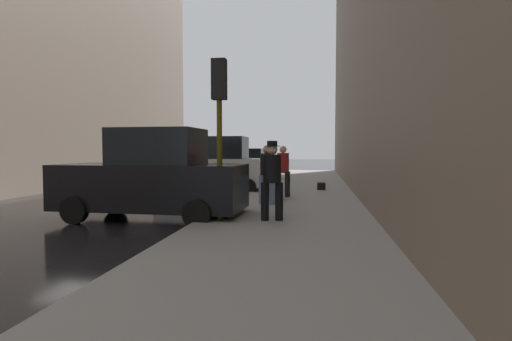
{
  "coord_description": "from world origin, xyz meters",
  "views": [
    {
      "loc": [
        6.68,
        -10.98,
        1.74
      ],
      "look_at": [
        4.39,
        3.9,
        0.94
      ],
      "focal_mm": 28.0,
      "sensor_mm": 36.0,
      "label": 1
    }
  ],
  "objects_px": {
    "rolling_suitcase": "(270,189)",
    "pedestrian_in_red_jacket": "(283,168)",
    "fire_hydrant": "(268,176)",
    "parked_black_suv": "(153,178)",
    "pedestrian_with_fedora": "(272,176)",
    "duffel_bag": "(321,186)",
    "parked_gray_coupe": "(259,162)",
    "parked_white_van": "(217,167)",
    "pedestrian_in_jeans": "(267,171)",
    "traffic_light": "(219,104)",
    "parked_dark_green_sedan": "(243,166)"
  },
  "relations": [
    {
      "from": "rolling_suitcase",
      "to": "parked_dark_green_sedan",
      "type": "bearing_deg",
      "value": 106.09
    },
    {
      "from": "fire_hydrant",
      "to": "pedestrian_in_red_jacket",
      "type": "relative_size",
      "value": 0.41
    },
    {
      "from": "parked_dark_green_sedan",
      "to": "pedestrian_in_red_jacket",
      "type": "height_order",
      "value": "pedestrian_in_red_jacket"
    },
    {
      "from": "parked_white_van",
      "to": "fire_hydrant",
      "type": "relative_size",
      "value": 6.54
    },
    {
      "from": "fire_hydrant",
      "to": "pedestrian_in_jeans",
      "type": "bearing_deg",
      "value": -83.25
    },
    {
      "from": "parked_white_van",
      "to": "pedestrian_with_fedora",
      "type": "xyz_separation_m",
      "value": [
        3.04,
        -6.92,
        0.1
      ]
    },
    {
      "from": "parked_black_suv",
      "to": "duffel_bag",
      "type": "relative_size",
      "value": 10.55
    },
    {
      "from": "parked_black_suv",
      "to": "pedestrian_with_fedora",
      "type": "bearing_deg",
      "value": -10.48
    },
    {
      "from": "parked_gray_coupe",
      "to": "pedestrian_in_red_jacket",
      "type": "bearing_deg",
      "value": -78.68
    },
    {
      "from": "parked_gray_coupe",
      "to": "pedestrian_with_fedora",
      "type": "distance_m",
      "value": 19.24
    },
    {
      "from": "parked_gray_coupe",
      "to": "pedestrian_with_fedora",
      "type": "height_order",
      "value": "pedestrian_with_fedora"
    },
    {
      "from": "traffic_light",
      "to": "rolling_suitcase",
      "type": "distance_m",
      "value": 4.49
    },
    {
      "from": "pedestrian_in_red_jacket",
      "to": "pedestrian_with_fedora",
      "type": "xyz_separation_m",
      "value": [
        0.15,
        -4.54,
        0.03
      ]
    },
    {
      "from": "pedestrian_in_red_jacket",
      "to": "parked_dark_green_sedan",
      "type": "bearing_deg",
      "value": 109.69
    },
    {
      "from": "rolling_suitcase",
      "to": "parked_gray_coupe",
      "type": "bearing_deg",
      "value": 99.52
    },
    {
      "from": "parked_white_van",
      "to": "pedestrian_with_fedora",
      "type": "distance_m",
      "value": 7.56
    },
    {
      "from": "rolling_suitcase",
      "to": "pedestrian_in_red_jacket",
      "type": "bearing_deg",
      "value": 65.81
    },
    {
      "from": "fire_hydrant",
      "to": "pedestrian_in_red_jacket",
      "type": "bearing_deg",
      "value": -77.22
    },
    {
      "from": "parked_gray_coupe",
      "to": "pedestrian_in_red_jacket",
      "type": "relative_size",
      "value": 2.46
    },
    {
      "from": "parked_black_suv",
      "to": "fire_hydrant",
      "type": "distance_m",
      "value": 8.99
    },
    {
      "from": "fire_hydrant",
      "to": "pedestrian_with_fedora",
      "type": "relative_size",
      "value": 0.4
    },
    {
      "from": "parked_black_suv",
      "to": "rolling_suitcase",
      "type": "bearing_deg",
      "value": 51.51
    },
    {
      "from": "rolling_suitcase",
      "to": "fire_hydrant",
      "type": "bearing_deg",
      "value": 97.66
    },
    {
      "from": "fire_hydrant",
      "to": "pedestrian_in_jeans",
      "type": "distance_m",
      "value": 6.8
    },
    {
      "from": "parked_dark_green_sedan",
      "to": "parked_gray_coupe",
      "type": "bearing_deg",
      "value": 90.0
    },
    {
      "from": "parked_dark_green_sedan",
      "to": "rolling_suitcase",
      "type": "relative_size",
      "value": 4.06
    },
    {
      "from": "duffel_bag",
      "to": "rolling_suitcase",
      "type": "bearing_deg",
      "value": -116.26
    },
    {
      "from": "parked_gray_coupe",
      "to": "fire_hydrant",
      "type": "distance_m",
      "value": 9.82
    },
    {
      "from": "parked_white_van",
      "to": "duffel_bag",
      "type": "bearing_deg",
      "value": 2.59
    },
    {
      "from": "parked_black_suv",
      "to": "fire_hydrant",
      "type": "height_order",
      "value": "parked_black_suv"
    },
    {
      "from": "pedestrian_in_red_jacket",
      "to": "rolling_suitcase",
      "type": "bearing_deg",
      "value": -114.19
    },
    {
      "from": "parked_black_suv",
      "to": "parked_gray_coupe",
      "type": "xyz_separation_m",
      "value": [
        0.0,
        18.44,
        -0.18
      ]
    },
    {
      "from": "parked_dark_green_sedan",
      "to": "parked_gray_coupe",
      "type": "distance_m",
      "value": 6.37
    },
    {
      "from": "pedestrian_in_red_jacket",
      "to": "rolling_suitcase",
      "type": "distance_m",
      "value": 1.04
    },
    {
      "from": "parked_dark_green_sedan",
      "to": "duffel_bag",
      "type": "height_order",
      "value": "parked_dark_green_sedan"
    },
    {
      "from": "traffic_light",
      "to": "pedestrian_in_red_jacket",
      "type": "height_order",
      "value": "traffic_light"
    },
    {
      "from": "parked_white_van",
      "to": "duffel_bag",
      "type": "height_order",
      "value": "parked_white_van"
    },
    {
      "from": "parked_black_suv",
      "to": "pedestrian_with_fedora",
      "type": "distance_m",
      "value": 3.1
    },
    {
      "from": "traffic_light",
      "to": "pedestrian_in_jeans",
      "type": "bearing_deg",
      "value": 74.38
    },
    {
      "from": "pedestrian_in_jeans",
      "to": "rolling_suitcase",
      "type": "xyz_separation_m",
      "value": [
        -0.05,
        1.15,
        -0.61
      ]
    },
    {
      "from": "fire_hydrant",
      "to": "parked_dark_green_sedan",
      "type": "bearing_deg",
      "value": 118.82
    },
    {
      "from": "traffic_light",
      "to": "rolling_suitcase",
      "type": "xyz_separation_m",
      "value": [
        0.7,
        3.81,
        -2.27
      ]
    },
    {
      "from": "duffel_bag",
      "to": "pedestrian_with_fedora",
      "type": "bearing_deg",
      "value": -99.24
    },
    {
      "from": "duffel_bag",
      "to": "fire_hydrant",
      "type": "bearing_deg",
      "value": 136.88
    },
    {
      "from": "rolling_suitcase",
      "to": "duffel_bag",
      "type": "distance_m",
      "value": 3.72
    },
    {
      "from": "pedestrian_in_jeans",
      "to": "rolling_suitcase",
      "type": "bearing_deg",
      "value": 92.27
    },
    {
      "from": "parked_white_van",
      "to": "rolling_suitcase",
      "type": "xyz_separation_m",
      "value": [
        2.55,
        -3.14,
        -0.54
      ]
    },
    {
      "from": "traffic_light",
      "to": "pedestrian_with_fedora",
      "type": "height_order",
      "value": "traffic_light"
    },
    {
      "from": "parked_white_van",
      "to": "parked_dark_green_sedan",
      "type": "height_order",
      "value": "parked_white_van"
    },
    {
      "from": "fire_hydrant",
      "to": "duffel_bag",
      "type": "distance_m",
      "value": 3.29
    }
  ]
}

